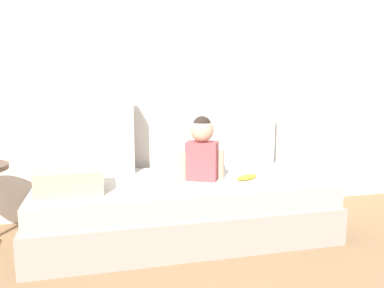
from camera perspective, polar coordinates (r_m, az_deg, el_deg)
name	(u,v)px	position (r m, az deg, el deg)	size (l,w,h in m)	color
ground_plane	(183,234)	(2.76, -1.40, -13.54)	(12.00, 12.00, 0.00)	#93704C
back_wall	(167,71)	(3.09, -3.75, 11.01)	(5.23, 0.10, 2.32)	silver
couch	(183,208)	(2.69, -1.42, -9.65)	(2.03, 0.87, 0.40)	#9C978F
throw_pillow_left	(99,134)	(2.84, -14.01, 1.43)	(0.50, 0.16, 0.59)	beige
throw_pillow_right	(241,132)	(3.05, 7.53, 1.89)	(0.51, 0.16, 0.56)	#B2BCC6
toddler	(202,149)	(2.60, 1.52, -0.69)	(0.33, 0.22, 0.44)	#B24C51
banana	(247,177)	(2.64, 8.34, -5.02)	(0.17, 0.04, 0.04)	yellow
folded_blanket	(70,180)	(2.46, -17.99, -5.26)	(0.40, 0.28, 0.14)	tan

